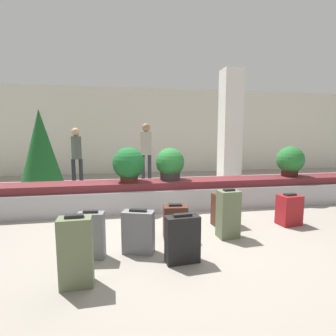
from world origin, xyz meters
The scene contains 18 objects.
ground_plane centered at (0.00, 0.00, 0.00)m, with size 18.00×18.00×0.00m, color gray.
back_wall centered at (0.00, 6.22, 1.60)m, with size 18.00×0.06×3.20m.
carousel centered at (0.00, 1.25, 0.27)m, with size 8.79×0.75×0.57m.
pillar centered at (2.02, 2.92, 1.60)m, with size 0.51×0.51×3.20m.
suitcase_0 centered at (0.59, -0.41, 0.35)m, with size 0.31×0.24×0.72m.
suitcase_1 centered at (1.80, -0.09, 0.25)m, with size 0.38×0.30×0.53m.
suitcase_2 centered at (-0.17, -0.31, 0.24)m, with size 0.36×0.28×0.51m.
suitcase_3 centered at (0.72, 0.08, 0.27)m, with size 0.38×0.29×0.56m.
suitcase_4 centered at (-0.24, -1.03, 0.28)m, with size 0.41×0.21×0.59m.
suitcase_5 centered at (-1.38, -1.31, 0.35)m, with size 0.33×0.21×0.73m.
suitcase_6 centered at (-1.30, -0.74, 0.29)m, with size 0.33×0.20×0.60m.
suitcase_7 centered at (-0.73, -0.68, 0.27)m, with size 0.43×0.30×0.57m.
potted_plant_0 centered at (0.05, 1.33, 0.89)m, with size 0.58×0.58×0.65m.
potted_plant_1 centered at (2.76, 1.32, 0.91)m, with size 0.59×0.59×0.66m.
potted_plant_2 centered at (-0.78, 1.24, 0.91)m, with size 0.63×0.63×0.68m.
traveler_0 centered at (-0.18, 4.03, 1.10)m, with size 0.34×0.25×1.81m.
traveler_1 centered at (-2.16, 3.78, 0.99)m, with size 0.31×0.37×1.66m.
decorated_tree centered at (-2.85, 2.96, 1.14)m, with size 1.04×1.04×2.10m.
Camera 1 is at (-0.92, -3.88, 1.51)m, focal length 28.00 mm.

